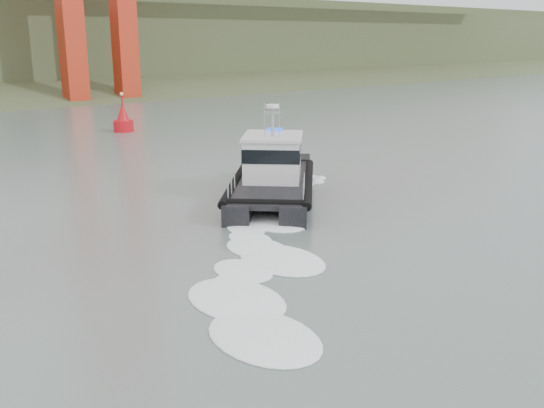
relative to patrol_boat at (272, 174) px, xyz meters
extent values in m
plane|color=#54645E|center=(-6.88, -15.70, -1.43)|extent=(400.00, 400.00, 0.00)
cube|color=black|center=(-1.18, 0.85, -0.98)|extent=(8.96, 9.58, 1.28)
cube|color=black|center=(0.94, -1.10, -0.98)|extent=(8.96, 9.58, 1.28)
cube|color=black|center=(-0.48, -0.52, -0.47)|extent=(9.99, 10.35, 0.27)
cube|color=silver|center=(0.24, 0.26, 0.89)|extent=(4.95, 4.99, 2.45)
cube|color=black|center=(0.24, 0.26, 1.33)|extent=(5.04, 5.08, 0.80)
cube|color=silver|center=(0.24, 0.26, 2.20)|extent=(5.25, 5.29, 0.17)
cylinder|color=#919599|center=(0.03, 0.03, 3.07)|extent=(0.17, 0.17, 1.92)
cylinder|color=white|center=(0.03, 0.03, 3.98)|extent=(0.75, 0.75, 0.19)
cylinder|color=red|center=(4.58, 29.94, -0.98)|extent=(2.00, 2.00, 1.33)
cone|color=red|center=(4.58, 29.94, 0.35)|extent=(1.55, 1.55, 2.00)
cylinder|color=red|center=(4.58, 29.94, 1.68)|extent=(0.18, 0.18, 1.11)
sphere|color=#E5D87F|center=(4.58, 29.94, 2.35)|extent=(0.33, 0.33, 0.33)
camera|label=1|loc=(-21.63, -27.19, 7.76)|focal=40.00mm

